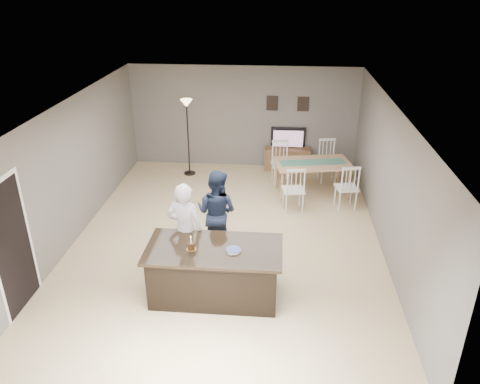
# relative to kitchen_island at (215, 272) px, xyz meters

# --- Properties ---
(floor) EXTENTS (8.00, 8.00, 0.00)m
(floor) POSITION_rel_kitchen_island_xyz_m (0.00, 1.80, -0.45)
(floor) COLOR tan
(floor) RESTS_ON ground
(room_shell) EXTENTS (8.00, 8.00, 8.00)m
(room_shell) POSITION_rel_kitchen_island_xyz_m (0.00, 1.80, 1.22)
(room_shell) COLOR slate
(room_shell) RESTS_ON floor
(kitchen_island) EXTENTS (2.15, 1.10, 0.90)m
(kitchen_island) POSITION_rel_kitchen_island_xyz_m (0.00, 0.00, 0.00)
(kitchen_island) COLOR black
(kitchen_island) RESTS_ON floor
(tv_console) EXTENTS (1.20, 0.40, 0.60)m
(tv_console) POSITION_rel_kitchen_island_xyz_m (1.20, 5.57, -0.15)
(tv_console) COLOR brown
(tv_console) RESTS_ON floor
(television) EXTENTS (0.91, 0.12, 0.53)m
(television) POSITION_rel_kitchen_island_xyz_m (1.20, 5.64, 0.41)
(television) COLOR black
(television) RESTS_ON tv_console
(tv_screen_glow) EXTENTS (0.78, 0.00, 0.78)m
(tv_screen_glow) POSITION_rel_kitchen_island_xyz_m (1.20, 5.56, 0.42)
(tv_screen_glow) COLOR #DF5918
(tv_screen_glow) RESTS_ON tv_console
(picture_frames) EXTENTS (1.10, 0.02, 0.38)m
(picture_frames) POSITION_rel_kitchen_island_xyz_m (1.15, 5.78, 1.30)
(picture_frames) COLOR black
(picture_frames) RESTS_ON room_shell
(doorway) EXTENTS (0.00, 2.10, 2.65)m
(doorway) POSITION_rel_kitchen_island_xyz_m (-2.99, -0.50, 0.80)
(doorway) COLOR black
(doorway) RESTS_ON floor
(woman) EXTENTS (0.70, 0.53, 1.74)m
(woman) POSITION_rel_kitchen_island_xyz_m (-0.57, 0.55, 0.42)
(woman) COLOR silver
(woman) RESTS_ON floor
(man) EXTENTS (0.96, 0.86, 1.65)m
(man) POSITION_rel_kitchen_island_xyz_m (-0.14, 1.35, 0.37)
(man) COLOR #1A233B
(man) RESTS_ON floor
(birthday_cake) EXTENTS (0.15, 0.15, 0.24)m
(birthday_cake) POSITION_rel_kitchen_island_xyz_m (-0.35, -0.07, 0.50)
(birthday_cake) COLOR yellow
(birthday_cake) RESTS_ON kitchen_island
(plate_stack) EXTENTS (0.23, 0.23, 0.04)m
(plate_stack) POSITION_rel_kitchen_island_xyz_m (0.32, -0.07, 0.46)
(plate_stack) COLOR white
(plate_stack) RESTS_ON kitchen_island
(dining_table) EXTENTS (1.99, 2.24, 1.06)m
(dining_table) POSITION_rel_kitchen_island_xyz_m (1.76, 4.04, 0.22)
(dining_table) COLOR tan
(dining_table) RESTS_ON floor
(floor_lamp) EXTENTS (0.30, 0.30, 1.99)m
(floor_lamp) POSITION_rel_kitchen_island_xyz_m (-1.36, 5.04, 1.09)
(floor_lamp) COLOR black
(floor_lamp) RESTS_ON floor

